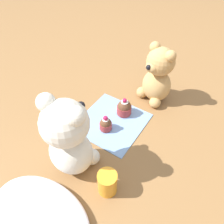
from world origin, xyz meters
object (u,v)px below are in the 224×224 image
cupcake_near_tan_bear (124,108)px  juice_glass (107,183)px  teddy_bear_cream (68,138)px  teddy_bear_tan (157,76)px  cupcake_near_cream_bear (106,124)px

cupcake_near_tan_bear → juice_glass: bearing=112.2°
teddy_bear_cream → cupcake_near_tan_bear: bearing=-96.7°
juice_glass → teddy_bear_cream: bearing=-4.8°
teddy_bear_tan → cupcake_near_cream_bear: 0.28m
cupcake_near_cream_bear → juice_glass: (-0.13, 0.19, 0.01)m
teddy_bear_tan → juice_glass: size_ratio=2.94×
teddy_bear_cream → cupcake_near_tan_bear: (-0.02, -0.28, -0.11)m
teddy_bear_cream → teddy_bear_tan: size_ratio=1.17×
cupcake_near_tan_bear → juice_glass: 0.32m
teddy_bear_cream → teddy_bear_tan: (-0.08, -0.43, -0.02)m
cupcake_near_cream_bear → cupcake_near_tan_bear: bearing=-97.8°
teddy_bear_tan → cupcake_near_tan_bear: bearing=-91.1°
cupcake_near_cream_bear → cupcake_near_tan_bear: cupcake_near_tan_bear is taller
teddy_bear_cream → teddy_bear_tan: bearing=-102.9°
teddy_bear_cream → cupcake_near_cream_bear: (-0.00, -0.18, -0.11)m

